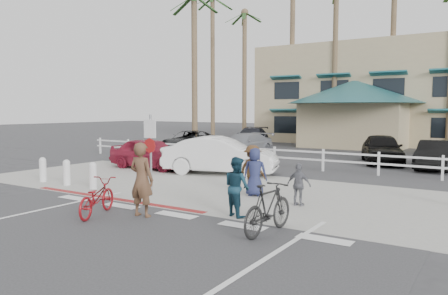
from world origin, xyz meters
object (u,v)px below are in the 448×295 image
Objects in this scene: car_white_sedan at (220,155)px; sign_post at (151,151)px; bike_red at (97,197)px; car_red_compact at (151,153)px; bike_black at (268,208)px.

sign_post is at bearing 171.07° from car_white_sedan.
bike_red is at bearing -78.43° from sign_post.
car_red_compact is at bearing 132.12° from sign_post.
sign_post is 1.59× the size of bike_red.
car_white_sedan is at bearing -45.42° from bike_black.
sign_post is at bearing -100.18° from bike_red.
sign_post is 0.60× the size of car_white_sedan.
bike_black is at bearing -125.19° from car_red_compact.
bike_red is 7.97m from car_white_sedan.
car_white_sedan reaches higher than bike_black.
sign_post is 0.69× the size of car_red_compact.
car_white_sedan is (-5.81, 6.96, 0.23)m from bike_black.
sign_post is 1.52× the size of bike_black.
bike_red is 9.09m from car_red_compact.
sign_post is 6.63m from car_red_compact.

